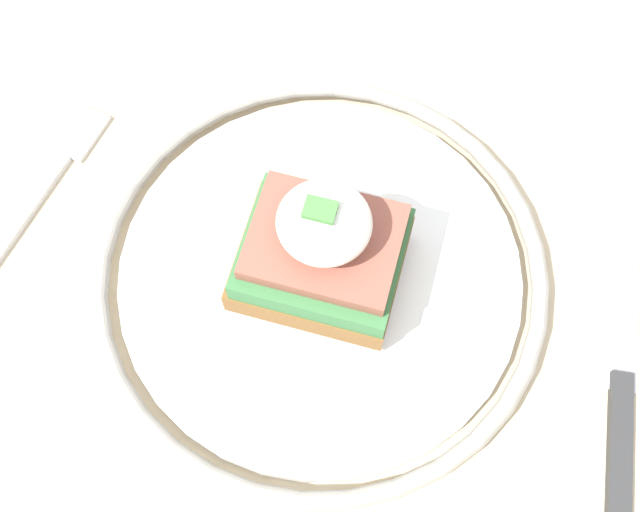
% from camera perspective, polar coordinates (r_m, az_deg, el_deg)
% --- Properties ---
extents(ground_plane, '(6.00, 6.00, 0.00)m').
position_cam_1_polar(ground_plane, '(1.20, -0.80, -15.69)').
color(ground_plane, '#9E9993').
extents(dining_table, '(0.93, 0.65, 0.76)m').
position_cam_1_polar(dining_table, '(0.60, -1.56, -8.32)').
color(dining_table, '#C6B28E').
rests_on(dining_table, ground_plane).
extents(plate, '(0.26, 0.26, 0.02)m').
position_cam_1_polar(plate, '(0.46, -0.00, -1.31)').
color(plate, white).
rests_on(plate, dining_table).
extents(sandwich, '(0.09, 0.07, 0.08)m').
position_cam_1_polar(sandwich, '(0.43, 0.15, 0.47)').
color(sandwich, brown).
rests_on(sandwich, plate).
extents(fork, '(0.04, 0.15, 0.00)m').
position_cam_1_polar(fork, '(0.52, -19.30, 4.32)').
color(fork, silver).
rests_on(fork, dining_table).
extents(knife, '(0.03, 0.19, 0.01)m').
position_cam_1_polar(knife, '(0.48, 20.60, -8.29)').
color(knife, '#2D2D2D').
rests_on(knife, dining_table).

